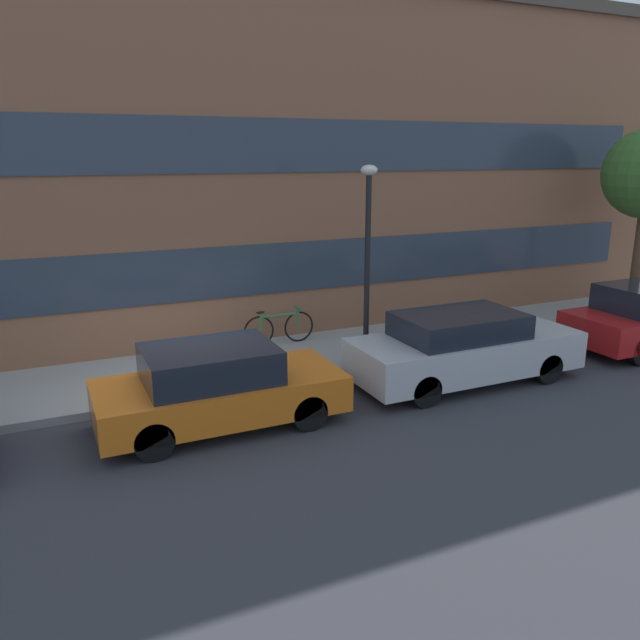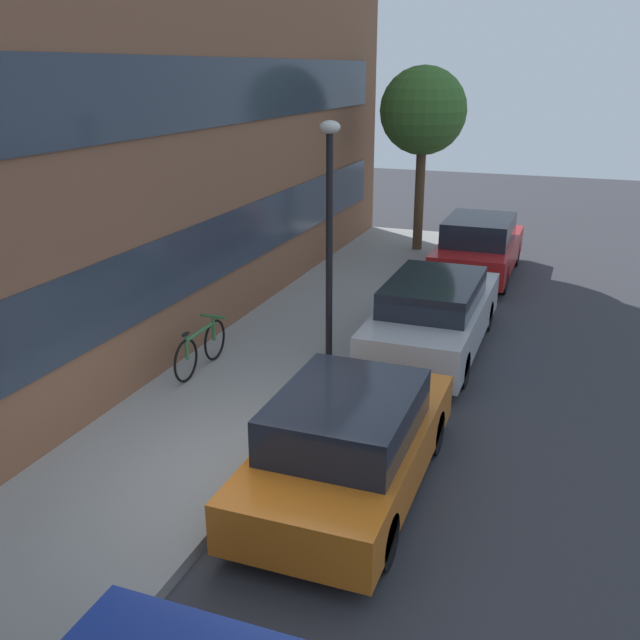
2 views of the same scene
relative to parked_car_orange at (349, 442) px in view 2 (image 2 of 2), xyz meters
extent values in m
plane|color=#333338|center=(-0.36, 1.05, -0.65)|extent=(56.00, 56.00, 0.00)
cube|color=gray|center=(-0.36, 2.39, -0.57)|extent=(28.00, 2.68, 0.15)
cube|color=#2D3847|center=(-0.36, 3.71, 1.08)|extent=(25.76, 0.04, 1.10)
cube|color=#2D3847|center=(-0.36, 3.71, 3.68)|extent=(25.76, 0.04, 1.10)
cube|color=#D16619|center=(0.04, 0.00, -0.15)|extent=(3.83, 1.67, 0.57)
cube|color=black|center=(-0.11, 0.00, 0.40)|extent=(1.99, 1.47, 0.52)
cylinder|color=black|center=(1.23, 0.74, -0.36)|extent=(0.58, 0.18, 0.58)
cylinder|color=black|center=(1.23, -0.74, -0.36)|extent=(0.58, 0.18, 0.58)
cylinder|color=black|center=(-1.14, 0.74, -0.36)|extent=(0.58, 0.18, 0.58)
cylinder|color=black|center=(-1.14, -0.74, -0.36)|extent=(0.58, 0.18, 0.58)
cube|color=#B2B5BA|center=(4.75, 0.00, -0.09)|extent=(4.40, 1.65, 0.69)
cube|color=black|center=(4.57, 0.00, 0.48)|extent=(2.29, 1.45, 0.44)
cylinder|color=black|center=(6.11, 0.73, -0.36)|extent=(0.57, 0.18, 0.57)
cylinder|color=black|center=(6.11, -0.73, -0.36)|extent=(0.57, 0.18, 0.57)
cylinder|color=black|center=(3.39, 0.73, -0.36)|extent=(0.57, 0.18, 0.57)
cylinder|color=black|center=(3.39, -0.73, -0.36)|extent=(0.57, 0.18, 0.57)
cube|color=#AD1919|center=(9.84, 0.00, -0.09)|extent=(4.05, 1.67, 0.63)
cube|color=black|center=(9.68, 0.00, 0.50)|extent=(2.11, 1.47, 0.56)
cylinder|color=black|center=(11.10, 0.75, -0.33)|extent=(0.64, 0.18, 0.64)
cylinder|color=black|center=(11.10, -0.75, -0.33)|extent=(0.64, 0.18, 0.64)
cylinder|color=black|center=(8.59, 0.75, -0.33)|extent=(0.64, 0.18, 0.64)
cylinder|color=black|center=(8.59, -0.75, -0.33)|extent=(0.64, 0.18, 0.64)
torus|color=black|center=(2.72, 3.22, -0.16)|extent=(0.68, 0.04, 0.68)
torus|color=black|center=(1.79, 3.21, -0.16)|extent=(0.68, 0.04, 0.68)
cylinder|color=#33723F|center=(2.25, 3.21, 0.15)|extent=(0.88, 0.06, 0.06)
cylinder|color=#33723F|center=(1.83, 3.21, 0.03)|extent=(0.06, 0.06, 0.39)
cylinder|color=#33723F|center=(2.70, 3.22, 0.03)|extent=(0.06, 0.06, 0.39)
ellipsoid|color=black|center=(1.83, 3.21, 0.26)|extent=(0.20, 0.08, 0.05)
cylinder|color=#33723F|center=(2.70, 3.22, 0.26)|extent=(0.05, 0.44, 0.05)
cylinder|color=brown|center=(11.38, 1.83, 0.97)|extent=(0.25, 0.25, 2.95)
sphere|color=#386628|center=(11.38, 1.83, 3.05)|extent=(2.18, 2.18, 2.18)
cylinder|color=black|center=(3.44, 1.48, 1.31)|extent=(0.11, 0.11, 3.63)
ellipsoid|color=silver|center=(3.44, 1.48, 3.23)|extent=(0.32, 0.32, 0.20)
camera|label=1|loc=(-2.34, -8.97, 3.56)|focal=35.00mm
camera|label=2|loc=(-6.91, -2.21, 4.07)|focal=40.00mm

